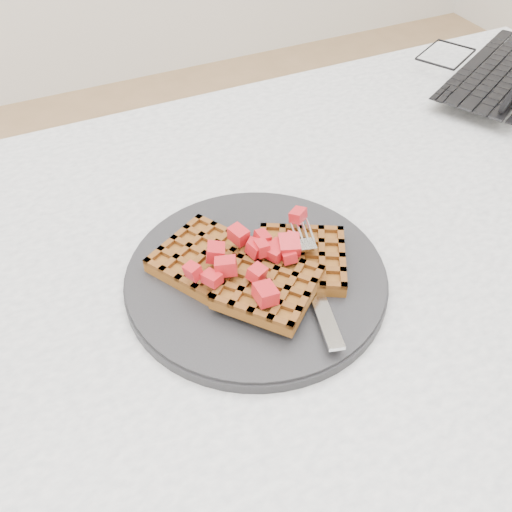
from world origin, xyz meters
name	(u,v)px	position (x,y,z in m)	size (l,w,h in m)	color
ground	(315,496)	(0.00, 0.00, 0.00)	(4.00, 4.00, 0.00)	tan
table	(349,295)	(0.00, 0.00, 0.64)	(1.20, 0.80, 0.75)	white
plate	(256,277)	(-0.15, -0.02, 0.76)	(0.29, 0.29, 0.02)	black
waffles	(258,267)	(-0.15, -0.03, 0.78)	(0.22, 0.20, 0.03)	brown
strawberry_pile	(256,246)	(-0.15, -0.02, 0.80)	(0.15, 0.15, 0.02)	#A1111A
fork	(312,279)	(-0.10, -0.06, 0.77)	(0.02, 0.18, 0.02)	silver
laptop	(494,60)	(0.41, 0.24, 0.79)	(0.39, 0.36, 0.22)	black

